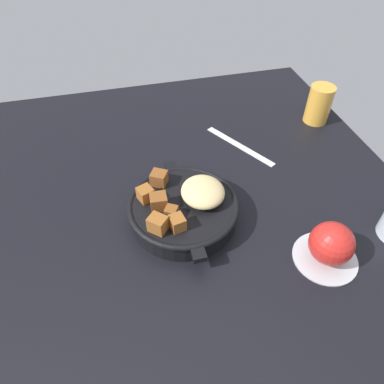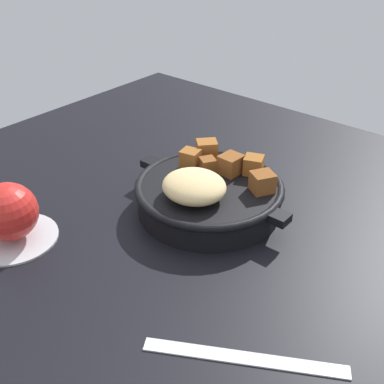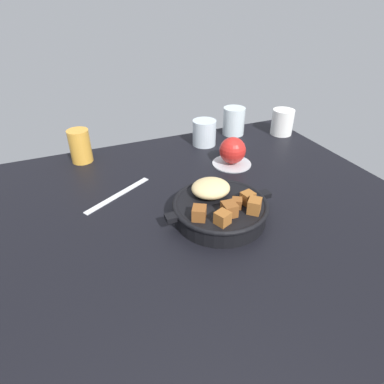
% 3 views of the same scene
% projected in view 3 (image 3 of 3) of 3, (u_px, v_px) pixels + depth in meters
% --- Properties ---
extents(ground_plane, '(1.05, 0.91, 0.02)m').
position_uv_depth(ground_plane, '(200.00, 216.00, 0.78)').
color(ground_plane, black).
extents(cast_iron_skillet, '(0.26, 0.22, 0.08)m').
position_uv_depth(cast_iron_skillet, '(220.00, 207.00, 0.74)').
color(cast_iron_skillet, black).
rests_on(cast_iron_skillet, ground_plane).
extents(saucer_plate, '(0.12, 0.12, 0.01)m').
position_uv_depth(saucer_plate, '(232.00, 163.00, 0.98)').
color(saucer_plate, '#B7BABF').
rests_on(saucer_plate, ground_plane).
extents(red_apple, '(0.08, 0.08, 0.08)m').
position_uv_depth(red_apple, '(233.00, 150.00, 0.96)').
color(red_apple, red).
rests_on(red_apple, saucer_plate).
extents(butter_knife, '(0.19, 0.12, 0.00)m').
position_uv_depth(butter_knife, '(118.00, 195.00, 0.84)').
color(butter_knife, silver).
rests_on(butter_knife, ground_plane).
extents(water_glass_tall, '(0.08, 0.08, 0.10)m').
position_uv_depth(water_glass_tall, '(234.00, 121.00, 1.16)').
color(water_glass_tall, silver).
rests_on(water_glass_tall, ground_plane).
extents(water_glass_short, '(0.08, 0.08, 0.08)m').
position_uv_depth(water_glass_short, '(204.00, 133.00, 1.08)').
color(water_glass_short, silver).
rests_on(water_glass_short, ground_plane).
extents(juice_glass_amber, '(0.06, 0.06, 0.10)m').
position_uv_depth(juice_glass_amber, '(80.00, 146.00, 0.98)').
color(juice_glass_amber, gold).
rests_on(juice_glass_amber, ground_plane).
extents(white_creamer_pitcher, '(0.08, 0.08, 0.09)m').
position_uv_depth(white_creamer_pitcher, '(282.00, 122.00, 1.16)').
color(white_creamer_pitcher, white).
rests_on(white_creamer_pitcher, ground_plane).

